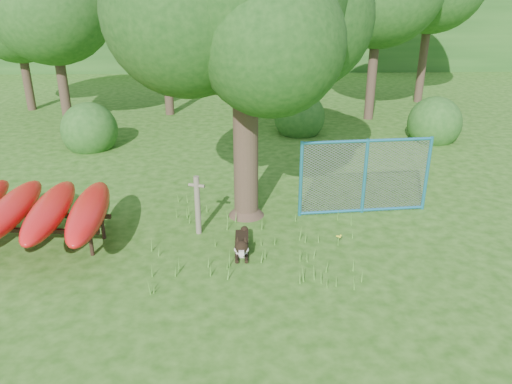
{
  "coord_description": "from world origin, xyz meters",
  "views": [
    {
      "loc": [
        -0.11,
        -8.33,
        5.01
      ],
      "look_at": [
        0.2,
        1.2,
        1.0
      ],
      "focal_mm": 35.0,
      "sensor_mm": 36.0,
      "label": 1
    }
  ],
  "objects_px": {
    "fence_section": "(365,177)",
    "oak_tree": "(243,4)",
    "kayak_rack": "(31,210)",
    "husky_dog": "(242,245)"
  },
  "relations": [
    {
      "from": "oak_tree",
      "to": "kayak_rack",
      "type": "bearing_deg",
      "value": -162.71
    },
    {
      "from": "oak_tree",
      "to": "husky_dog",
      "type": "bearing_deg",
      "value": -92.33
    },
    {
      "from": "kayak_rack",
      "to": "fence_section",
      "type": "height_order",
      "value": "fence_section"
    },
    {
      "from": "husky_dog",
      "to": "fence_section",
      "type": "bearing_deg",
      "value": 33.77
    },
    {
      "from": "kayak_rack",
      "to": "husky_dog",
      "type": "relative_size",
      "value": 2.78
    },
    {
      "from": "oak_tree",
      "to": "fence_section",
      "type": "xyz_separation_m",
      "value": [
        2.77,
        0.03,
        -3.71
      ]
    },
    {
      "from": "oak_tree",
      "to": "kayak_rack",
      "type": "relative_size",
      "value": 2.14
    },
    {
      "from": "fence_section",
      "to": "oak_tree",
      "type": "bearing_deg",
      "value": 175.48
    },
    {
      "from": "kayak_rack",
      "to": "husky_dog",
      "type": "bearing_deg",
      "value": -1.58
    },
    {
      "from": "oak_tree",
      "to": "kayak_rack",
      "type": "xyz_separation_m",
      "value": [
        -4.31,
        -1.34,
        -3.82
      ]
    }
  ]
}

